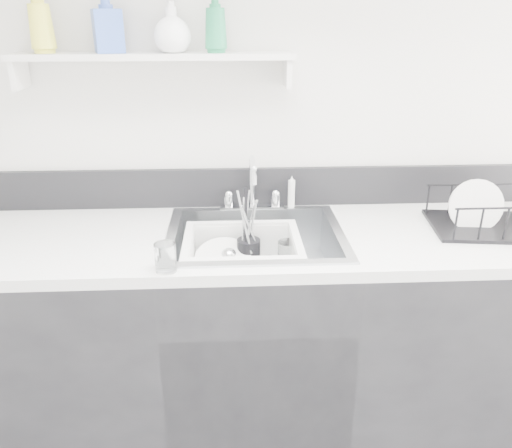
{
  "coord_description": "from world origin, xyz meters",
  "views": [
    {
      "loc": [
        -0.08,
        -0.46,
        1.65
      ],
      "look_at": [
        0.0,
        1.14,
        0.98
      ],
      "focal_mm": 35.0,
      "sensor_mm": 36.0,
      "label": 1
    }
  ],
  "objects": [
    {
      "name": "soap_bottle_a",
      "position": [
        -0.72,
        1.4,
        1.64
      ],
      "size": [
        0.11,
        0.11,
        0.22
      ],
      "primitive_type": "imported",
      "rotation": [
        0.0,
        0.0,
        -0.4
      ],
      "color": "#EAE844",
      "rests_on": "wall_shelf"
    },
    {
      "name": "bowl_small",
      "position": [
        0.09,
        1.11,
        0.78
      ],
      "size": [
        0.14,
        0.14,
        0.03
      ],
      "primitive_type": "imported",
      "rotation": [
        0.0,
        0.0,
        0.29
      ],
      "color": "white",
      "rests_on": "wash_tub"
    },
    {
      "name": "plate_stack",
      "position": [
        -0.11,
        1.19,
        0.79
      ],
      "size": [
        0.26,
        0.25,
        0.1
      ],
      "rotation": [
        0.0,
        0.0,
        -0.38
      ],
      "color": "white",
      "rests_on": "wash_tub"
    },
    {
      "name": "wall_shelf",
      "position": [
        -0.35,
        1.42,
        1.51
      ],
      "size": [
        1.0,
        0.16,
        0.12
      ],
      "color": "silver",
      "rests_on": "room_shell"
    },
    {
      "name": "soap_bottle_b",
      "position": [
        -0.5,
        1.41,
        1.64
      ],
      "size": [
        0.12,
        0.12,
        0.21
      ],
      "primitive_type": "imported",
      "rotation": [
        0.0,
        0.0,
        0.34
      ],
      "color": "#3D61C1",
      "rests_on": "wall_shelf"
    },
    {
      "name": "soap_bottle_c",
      "position": [
        -0.28,
        1.4,
        1.61
      ],
      "size": [
        0.15,
        0.15,
        0.17
      ],
      "primitive_type": "imported",
      "rotation": [
        0.0,
        0.0,
        -0.18
      ],
      "color": "white",
      "rests_on": "wall_shelf"
    },
    {
      "name": "tumbler_in_tub",
      "position": [
        0.12,
        1.21,
        0.82
      ],
      "size": [
        0.1,
        0.1,
        0.11
      ],
      "primitive_type": "cylinder",
      "rotation": [
        0.0,
        0.0,
        -0.36
      ],
      "color": "white",
      "rests_on": "wash_tub"
    },
    {
      "name": "counter_run",
      "position": [
        0.0,
        1.19,
        0.46
      ],
      "size": [
        3.2,
        0.62,
        0.92
      ],
      "color": "black",
      "rests_on": "ground"
    },
    {
      "name": "side_sprayer",
      "position": [
        0.16,
        1.44,
        0.99
      ],
      "size": [
        0.03,
        0.03,
        0.14
      ],
      "primitive_type": "cylinder",
      "color": "silver",
      "rests_on": "counter_run"
    },
    {
      "name": "backsplash",
      "position": [
        0.0,
        1.49,
        1.0
      ],
      "size": [
        3.2,
        0.02,
        0.16
      ],
      "primitive_type": "cube",
      "color": "black",
      "rests_on": "counter_run"
    },
    {
      "name": "tumbler_counter",
      "position": [
        -0.29,
        0.92,
        0.97
      ],
      "size": [
        0.07,
        0.07,
        0.09
      ],
      "primitive_type": "cylinder",
      "rotation": [
        0.0,
        0.0,
        0.01
      ],
      "color": "white",
      "rests_on": "counter_run"
    },
    {
      "name": "sink",
      "position": [
        0.0,
        1.19,
        0.83
      ],
      "size": [
        0.64,
        0.52,
        0.2
      ],
      "primitive_type": null,
      "color": "silver",
      "rests_on": "counter_run"
    },
    {
      "name": "ladle",
      "position": [
        -0.05,
        1.17,
        0.8
      ],
      "size": [
        0.25,
        0.23,
        0.07
      ],
      "primitive_type": null,
      "rotation": [
        0.0,
        0.0,
        -0.7
      ],
      "color": "silver",
      "rests_on": "wash_tub"
    },
    {
      "name": "faucet",
      "position": [
        0.0,
        1.44,
        0.98
      ],
      "size": [
        0.26,
        0.18,
        0.23
      ],
      "color": "silver",
      "rests_on": "counter_run"
    },
    {
      "name": "utensil_cup",
      "position": [
        -0.02,
        1.23,
        0.83
      ],
      "size": [
        0.09,
        0.09,
        0.3
      ],
      "rotation": [
        0.0,
        0.0,
        0.21
      ],
      "color": "black",
      "rests_on": "wash_tub"
    },
    {
      "name": "dish_rack",
      "position": [
        0.86,
        1.2,
        0.99
      ],
      "size": [
        0.43,
        0.34,
        0.14
      ],
      "primitive_type": null,
      "rotation": [
        0.0,
        0.0,
        -0.12
      ],
      "color": "black",
      "rests_on": "counter_run"
    },
    {
      "name": "soap_bottle_d",
      "position": [
        -0.13,
        1.4,
        1.63
      ],
      "size": [
        0.1,
        0.1,
        0.2
      ],
      "primitive_type": "imported",
      "rotation": [
        0.0,
        0.0,
        -0.3
      ],
      "color": "#1D7C4D",
      "rests_on": "wall_shelf"
    },
    {
      "name": "wash_tub",
      "position": [
        -0.05,
        1.16,
        0.83
      ],
      "size": [
        0.45,
        0.38,
        0.16
      ],
      "primitive_type": null,
      "rotation": [
        0.0,
        0.0,
        -0.1
      ],
      "color": "silver",
      "rests_on": "sink"
    }
  ]
}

